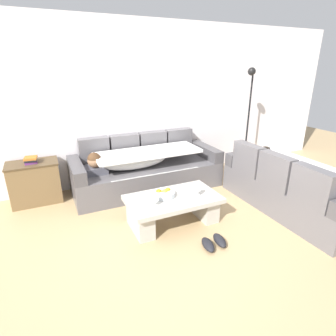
{
  "coord_description": "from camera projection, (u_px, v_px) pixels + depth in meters",
  "views": [
    {
      "loc": [
        -1.31,
        -2.44,
        1.99
      ],
      "look_at": [
        0.29,
        1.01,
        0.55
      ],
      "focal_mm": 29.27,
      "sensor_mm": 36.0,
      "label": 1
    }
  ],
  "objects": [
    {
      "name": "ground_plane",
      "position": [
        181.0,
        241.0,
        3.29
      ],
      "size": [
        14.0,
        14.0,
        0.0
      ],
      "primitive_type": "plane",
      "color": "tan"
    },
    {
      "name": "back_wall",
      "position": [
        124.0,
        105.0,
        4.64
      ],
      "size": [
        9.0,
        0.1,
        2.7
      ],
      "primitive_type": "cube",
      "color": "silver",
      "rests_on": "ground_plane"
    },
    {
      "name": "couch_along_wall",
      "position": [
        144.0,
        170.0,
        4.61
      ],
      "size": [
        2.44,
        0.92,
        0.88
      ],
      "color": "#59575A",
      "rests_on": "ground_plane"
    },
    {
      "name": "couch_near_window",
      "position": [
        291.0,
        187.0,
        3.95
      ],
      "size": [
        0.92,
        2.05,
        0.88
      ],
      "rotation": [
        0.0,
        0.0,
        1.57
      ],
      "color": "#59575A",
      "rests_on": "ground_plane"
    },
    {
      "name": "coffee_table",
      "position": [
        173.0,
        207.0,
        3.6
      ],
      "size": [
        1.2,
        0.68,
        0.38
      ],
      "color": "#B3AFA5",
      "rests_on": "ground_plane"
    },
    {
      "name": "fruit_bowl",
      "position": [
        164.0,
        194.0,
        3.56
      ],
      "size": [
        0.28,
        0.28,
        0.1
      ],
      "color": "silver",
      "rests_on": "coffee_table"
    },
    {
      "name": "wine_glass_near_left",
      "position": [
        153.0,
        198.0,
        3.27
      ],
      "size": [
        0.07,
        0.07,
        0.17
      ],
      "color": "silver",
      "rests_on": "coffee_table"
    },
    {
      "name": "wine_glass_near_right",
      "position": [
        197.0,
        188.0,
        3.53
      ],
      "size": [
        0.07,
        0.07,
        0.17
      ],
      "color": "silver",
      "rests_on": "coffee_table"
    },
    {
      "name": "open_magazine",
      "position": [
        188.0,
        192.0,
        3.67
      ],
      "size": [
        0.33,
        0.29,
        0.01
      ],
      "primitive_type": "cube",
      "rotation": [
        0.0,
        0.0,
        -0.32
      ],
      "color": "white",
      "rests_on": "coffee_table"
    },
    {
      "name": "side_cabinet",
      "position": [
        35.0,
        182.0,
        4.14
      ],
      "size": [
        0.72,
        0.44,
        0.64
      ],
      "color": "brown",
      "rests_on": "ground_plane"
    },
    {
      "name": "book_stack_on_cabinet",
      "position": [
        31.0,
        160.0,
        4.0
      ],
      "size": [
        0.19,
        0.2,
        0.09
      ],
      "color": "#72337F",
      "rests_on": "side_cabinet"
    },
    {
      "name": "floor_lamp",
      "position": [
        248.0,
        114.0,
        5.18
      ],
      "size": [
        0.33,
        0.31,
        1.95
      ],
      "color": "black",
      "rests_on": "ground_plane"
    },
    {
      "name": "pair_of_shoes",
      "position": [
        214.0,
        242.0,
        3.19
      ],
      "size": [
        0.34,
        0.3,
        0.09
      ],
      "color": "black",
      "rests_on": "ground_plane"
    }
  ]
}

